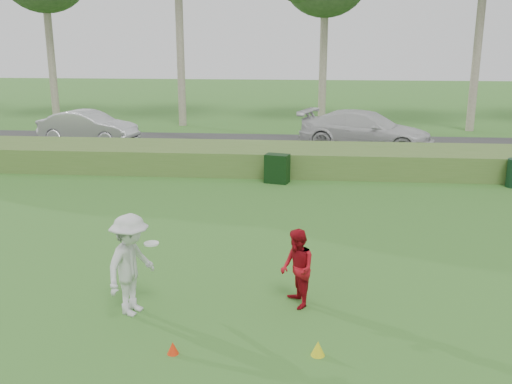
# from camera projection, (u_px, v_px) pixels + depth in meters

# --- Properties ---
(ground) EXTENTS (120.00, 120.00, 0.00)m
(ground) POSITION_uv_depth(u_px,v_px,m) (236.00, 319.00, 10.35)
(ground) COLOR #2D6822
(ground) RESTS_ON ground
(reed_strip) EXTENTS (80.00, 3.00, 0.90)m
(reed_strip) POSITION_uv_depth(u_px,v_px,m) (275.00, 159.00, 21.76)
(reed_strip) COLOR #496E2C
(reed_strip) RESTS_ON ground
(park_road) EXTENTS (80.00, 6.00, 0.06)m
(park_road) POSITION_uv_depth(u_px,v_px,m) (281.00, 146.00, 26.67)
(park_road) COLOR #2D2D2D
(park_road) RESTS_ON ground
(player_white) EXTENTS (1.07, 1.39, 1.90)m
(player_white) POSITION_uv_depth(u_px,v_px,m) (131.00, 265.00, 10.33)
(player_white) COLOR silver
(player_white) RESTS_ON ground
(player_red) EXTENTS (0.79, 0.89, 1.51)m
(player_red) POSITION_uv_depth(u_px,v_px,m) (297.00, 269.00, 10.66)
(player_red) COLOR #A10D18
(player_red) RESTS_ON ground
(cone_orange) EXTENTS (0.19, 0.19, 0.21)m
(cone_orange) POSITION_uv_depth(u_px,v_px,m) (173.00, 348.00, 9.17)
(cone_orange) COLOR red
(cone_orange) RESTS_ON ground
(cone_yellow) EXTENTS (0.23, 0.23, 0.25)m
(cone_yellow) POSITION_uv_depth(u_px,v_px,m) (318.00, 348.00, 9.12)
(cone_yellow) COLOR yellow
(cone_yellow) RESTS_ON ground
(utility_cabinet) EXTENTS (0.91, 0.70, 1.01)m
(utility_cabinet) POSITION_uv_depth(u_px,v_px,m) (277.00, 169.00, 19.87)
(utility_cabinet) COLOR black
(utility_cabinet) RESTS_ON ground
(car_mid) EXTENTS (4.86, 2.44, 1.53)m
(car_mid) POSITION_uv_depth(u_px,v_px,m) (88.00, 127.00, 26.89)
(car_mid) COLOR silver
(car_mid) RESTS_ON park_road
(car_right) EXTENTS (6.37, 4.28, 1.71)m
(car_right) POSITION_uv_depth(u_px,v_px,m) (366.00, 131.00, 25.35)
(car_right) COLOR silver
(car_right) RESTS_ON park_road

